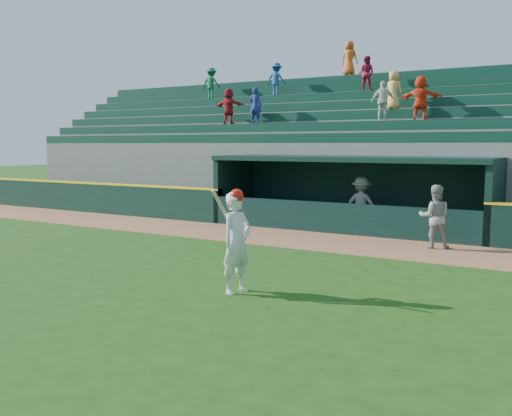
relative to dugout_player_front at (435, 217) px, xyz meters
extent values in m
plane|color=#1C4310|center=(-3.38, -5.53, -0.88)|extent=(120.00, 120.00, 0.00)
cube|color=#975E3C|center=(-3.38, -0.63, -0.87)|extent=(40.00, 3.00, 0.01)
cube|color=black|center=(-15.63, 1.02, -0.28)|extent=(15.50, 0.30, 1.20)
cube|color=yellow|center=(-15.63, 1.02, 0.35)|extent=(15.50, 0.32, 0.06)
imported|color=gray|center=(0.00, 0.00, 0.00)|extent=(1.04, 0.93, 1.76)
imported|color=#9B9B96|center=(-2.87, 1.97, 0.02)|extent=(1.23, 0.79, 1.79)
cube|color=slate|center=(-3.38, 2.17, -0.86)|extent=(9.00, 2.60, 0.04)
cube|color=black|center=(-7.98, 2.17, 0.27)|extent=(0.20, 2.60, 2.30)
cube|color=black|center=(1.22, 2.17, 0.27)|extent=(0.20, 2.60, 2.30)
cube|color=black|center=(-3.38, 3.47, 0.27)|extent=(9.40, 0.20, 2.30)
cube|color=black|center=(-3.38, 2.17, 1.50)|extent=(9.40, 2.80, 0.16)
cube|color=black|center=(-3.38, 0.95, -0.38)|extent=(9.00, 0.16, 1.00)
cube|color=brown|center=(-3.38, 2.97, -0.63)|extent=(8.40, 0.45, 0.10)
cube|color=slate|center=(-3.38, 4.00, 0.58)|extent=(34.00, 0.85, 2.91)
cube|color=#0F3828|center=(-3.38, 3.88, 2.21)|extent=(34.00, 0.60, 0.36)
cube|color=slate|center=(-3.38, 4.85, 0.80)|extent=(34.00, 0.85, 3.36)
cube|color=#0F3828|center=(-3.38, 4.73, 2.66)|extent=(34.00, 0.60, 0.36)
cube|color=slate|center=(-3.38, 5.70, 1.03)|extent=(34.00, 0.85, 3.81)
cube|color=#0F3828|center=(-3.38, 5.58, 3.11)|extent=(34.00, 0.60, 0.36)
cube|color=slate|center=(-3.38, 6.55, 1.25)|extent=(34.00, 0.85, 4.26)
cube|color=#0F3828|center=(-3.38, 6.43, 3.56)|extent=(34.00, 0.60, 0.36)
cube|color=slate|center=(-3.38, 7.40, 1.48)|extent=(34.00, 0.85, 4.71)
cube|color=#0F3828|center=(-3.38, 7.28, 4.01)|extent=(34.00, 0.60, 0.36)
cube|color=slate|center=(-3.38, 8.25, 1.70)|extent=(34.00, 0.85, 5.16)
cube|color=#0F3828|center=(-3.38, 8.13, 4.46)|extent=(34.00, 0.60, 0.36)
cube|color=slate|center=(-3.38, 9.10, 1.93)|extent=(34.00, 0.85, 5.61)
cube|color=#0F3828|center=(-3.38, 8.98, 4.91)|extent=(34.00, 0.60, 0.36)
cube|color=slate|center=(-3.38, 9.67, 1.93)|extent=(34.50, 0.30, 5.61)
imported|color=#D65517|center=(-6.22, 9.00, 5.87)|extent=(0.78, 0.52, 1.56)
imported|color=silver|center=(-3.16, 4.75, 3.57)|extent=(0.92, 0.55, 1.46)
imported|color=#A81920|center=(-9.99, 4.75, 3.60)|extent=(1.42, 0.47, 1.52)
imported|color=navy|center=(-8.65, 4.75, 3.59)|extent=(0.58, 0.41, 1.50)
imported|color=#176B38|center=(-12.71, 7.30, 4.94)|extent=(1.01, 0.62, 1.51)
imported|color=#ECB653|center=(-3.04, 5.60, 4.02)|extent=(0.80, 0.61, 1.46)
imported|color=#F3381B|center=(-1.79, 4.75, 3.62)|extent=(1.49, 0.63, 1.55)
imported|color=maroon|center=(-4.78, 7.30, 4.92)|extent=(0.72, 0.57, 1.45)
imported|color=#254F88|center=(-9.08, 7.30, 4.93)|extent=(0.96, 0.56, 1.49)
imported|color=silver|center=(-2.09, -6.79, 0.10)|extent=(0.59, 0.78, 1.95)
sphere|color=red|center=(-2.09, -6.79, 1.00)|extent=(0.27, 0.27, 0.27)
cylinder|color=#D8B68A|center=(-2.27, -7.01, 0.77)|extent=(0.21, 0.51, 0.76)
camera|label=1|loc=(3.83, -15.87, 1.98)|focal=40.00mm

